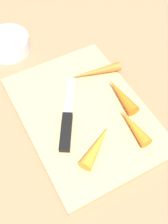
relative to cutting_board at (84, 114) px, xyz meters
The scene contains 8 objects.
ground_plane 0.01m from the cutting_board, ahead, with size 1.40×1.40×0.00m, color #8C6D4C.
cutting_board is the anchor object (origin of this frame).
knife 0.06m from the cutting_board, 109.71° to the left, with size 0.18×0.12×0.01m.
carrot_long 0.09m from the cutting_board, 94.53° to the right, with size 0.03×0.03×0.10m, color orange.
carrot_short 0.10m from the cutting_board, 167.14° to the left, with size 0.03×0.03×0.10m, color orange.
carrot_longest 0.11m from the cutting_board, 41.81° to the right, with size 0.02×0.02×0.13m, color orange.
carrot_shortest 0.11m from the cutting_board, 142.16° to the right, with size 0.03×0.03×0.10m, color orange.
small_bowl 0.29m from the cutting_board, 14.70° to the left, with size 0.11×0.11×0.04m, color silver.
Camera 1 is at (-0.32, 0.17, 0.53)m, focal length 45.83 mm.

